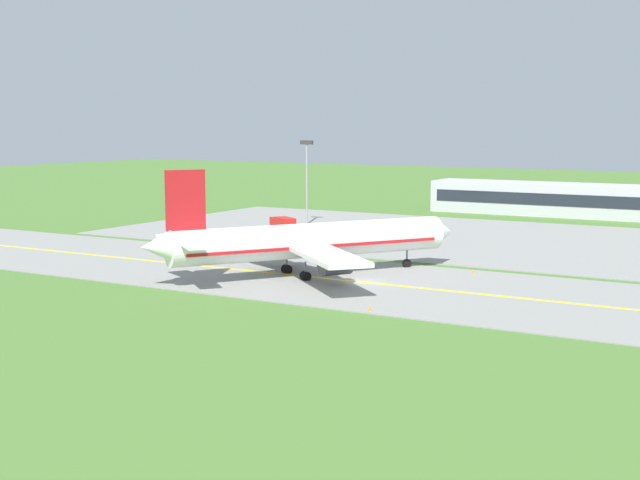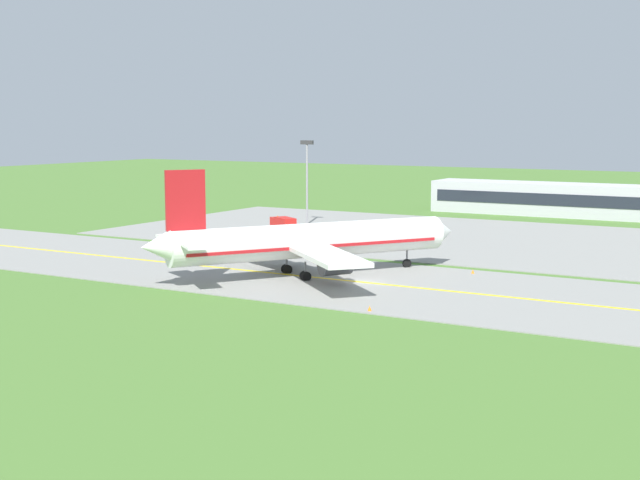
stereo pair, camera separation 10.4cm
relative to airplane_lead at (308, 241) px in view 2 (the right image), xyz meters
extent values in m
plane|color=#47702D|center=(7.45, -0.64, -4.13)|extent=(500.00, 500.00, 0.00)
cube|color=gray|center=(7.45, -0.64, -4.08)|extent=(240.00, 28.00, 0.10)
cube|color=gray|center=(17.45, 41.36, -4.08)|extent=(140.00, 52.00, 0.10)
cube|color=yellow|center=(7.45, -0.64, -4.03)|extent=(220.00, 0.60, 0.01)
cylinder|color=white|center=(0.27, 0.41, 0.07)|extent=(22.26, 30.46, 4.00)
cone|color=white|center=(10.41, 15.52, 0.07)|extent=(4.60, 4.28, 3.80)
cone|color=white|center=(-9.98, -14.87, 0.47)|extent=(4.61, 4.55, 3.40)
cube|color=red|center=(0.27, 0.41, -0.43)|extent=(20.81, 28.25, 0.36)
cube|color=#1E232D|center=(9.19, 13.69, 0.77)|extent=(3.83, 3.39, 0.70)
cube|color=white|center=(-8.01, 3.31, -0.43)|extent=(15.59, 10.86, 0.50)
cylinder|color=#47474C|center=(-5.24, 3.86, -1.83)|extent=(3.80, 4.10, 2.30)
cylinder|color=black|center=(-4.35, 5.19, -1.83)|extent=(1.88, 1.38, 2.10)
cube|color=white|center=(6.11, -6.16, -0.43)|extent=(14.38, 13.58, 0.50)
cylinder|color=#47474C|center=(5.56, -3.38, -1.83)|extent=(3.80, 4.10, 2.30)
cylinder|color=black|center=(6.45, -2.05, -1.83)|extent=(1.88, 1.38, 2.10)
cube|color=red|center=(-8.08, -12.05, 5.32)|extent=(2.78, 3.88, 6.50)
cube|color=white|center=(-10.85, -10.43, 0.87)|extent=(6.43, 4.93, 0.30)
cube|color=white|center=(-5.54, -14.00, 0.87)|extent=(6.14, 5.69, 0.30)
cylinder|color=slate|center=(7.51, 11.20, -2.76)|extent=(0.24, 0.24, 1.65)
cylinder|color=black|center=(7.51, 11.20, -3.58)|extent=(0.90, 1.11, 1.10)
cylinder|color=slate|center=(-3.00, 0.19, -2.76)|extent=(0.24, 0.24, 1.65)
cylinder|color=black|center=(-3.23, 0.35, -3.58)|extent=(0.90, 1.11, 1.10)
cylinder|color=black|center=(-2.77, 0.04, -3.58)|extent=(0.90, 1.11, 1.10)
cylinder|color=slate|center=(1.32, -2.70, -2.76)|extent=(0.24, 0.24, 1.65)
cylinder|color=black|center=(1.09, -2.55, -3.58)|extent=(0.90, 1.11, 1.10)
cylinder|color=black|center=(1.55, -2.86, -3.58)|extent=(0.90, 1.11, 1.10)
cube|color=red|center=(-25.92, 33.79, -2.63)|extent=(2.60, 2.66, 1.80)
cube|color=#1E232D|center=(-26.56, 34.21, -2.32)|extent=(1.10, 1.61, 0.81)
cube|color=red|center=(-23.41, 32.15, -2.53)|extent=(4.67, 4.05, 2.00)
cylinder|color=orange|center=(-25.92, 33.79, -1.63)|extent=(0.20, 0.20, 0.18)
cylinder|color=black|center=(-26.47, 32.95, -3.68)|extent=(0.92, 0.74, 0.90)
cylinder|color=black|center=(-25.38, 34.63, -3.68)|extent=(0.92, 0.74, 0.90)
cylinder|color=black|center=(-23.28, 30.82, -3.68)|extent=(0.92, 0.74, 0.90)
cylinder|color=black|center=(-22.13, 32.58, -3.68)|extent=(0.92, 0.74, 0.90)
cube|color=#264CA5|center=(-11.71, 25.01, -2.63)|extent=(2.22, 2.37, 1.80)
cube|color=#1E232D|center=(-12.46, 24.83, -2.32)|extent=(0.55, 1.82, 0.81)
cylinder|color=silver|center=(-8.80, 25.71, -2.38)|extent=(4.50, 2.73, 1.80)
cube|color=#383838|center=(-8.80, 25.71, -3.41)|extent=(4.57, 3.02, 0.24)
cylinder|color=orange|center=(-11.71, 25.01, -1.63)|extent=(0.20, 0.20, 0.18)
cylinder|color=black|center=(-11.48, 24.04, -3.68)|extent=(0.95, 0.50, 0.90)
cylinder|color=black|center=(-11.95, 25.98, -3.68)|extent=(0.95, 0.50, 0.90)
cylinder|color=black|center=(-7.74, 24.89, -3.68)|extent=(0.95, 0.50, 0.90)
cylinder|color=black|center=(-8.23, 26.93, -3.68)|extent=(0.95, 0.50, 0.90)
cube|color=#B2B2B7|center=(17.24, 82.03, -1.04)|extent=(68.93, 9.38, 6.19)
cube|color=#1E232D|center=(17.24, 77.29, -0.73)|extent=(66.17, 0.10, 2.23)
cylinder|color=gray|center=(-26.59, 44.34, 2.87)|extent=(0.36, 0.36, 14.00)
cube|color=#333333|center=(-26.59, 44.34, 10.22)|extent=(2.40, 0.50, 0.70)
cone|color=orange|center=(14.92, -13.58, -3.83)|extent=(0.44, 0.44, 0.60)
cone|color=orange|center=(16.13, 10.91, -3.83)|extent=(0.44, 0.44, 0.60)
camera|label=1|loc=(51.16, -85.78, 13.50)|focal=49.05mm
camera|label=2|loc=(51.25, -85.73, 13.50)|focal=49.05mm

